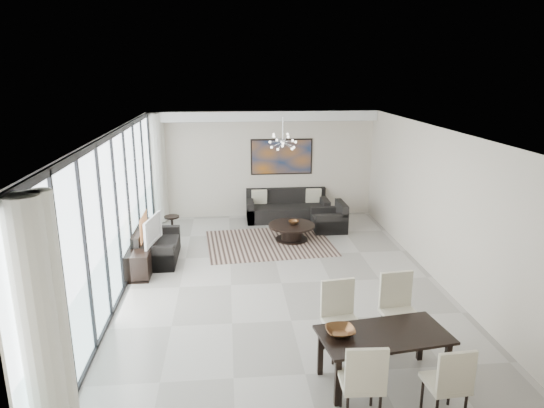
{
  "coord_description": "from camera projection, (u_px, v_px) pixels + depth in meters",
  "views": [
    {
      "loc": [
        -0.97,
        -8.45,
        3.94
      ],
      "look_at": [
        -0.07,
        1.17,
        1.25
      ],
      "focal_mm": 32.0,
      "sensor_mm": 36.0,
      "label": 1
    }
  ],
  "objects": [
    {
      "name": "bowl_dining",
      "position": [
        340.0,
        331.0,
        6.14
      ],
      "size": [
        0.38,
        0.38,
        0.09
      ],
      "primitive_type": "imported",
      "rotation": [
        0.0,
        0.0,
        0.04
      ],
      "color": "brown",
      "rests_on": "dining_table"
    },
    {
      "name": "dining_chair_sw",
      "position": [
        363.0,
        378.0,
        5.44
      ],
      "size": [
        0.49,
        0.49,
        1.03
      ],
      "color": "beige",
      "rests_on": "floor"
    },
    {
      "name": "bowl_coffee",
      "position": [
        294.0,
        222.0,
        11.54
      ],
      "size": [
        0.27,
        0.27,
        0.08
      ],
      "primitive_type": "imported",
      "rotation": [
        0.0,
        0.0,
        -0.1
      ],
      "color": "brown",
      "rests_on": "coffee_table"
    },
    {
      "name": "tv_console",
      "position": [
        142.0,
        255.0,
        9.95
      ],
      "size": [
        0.48,
        1.7,
        0.53
      ],
      "primitive_type": "cube",
      "color": "black",
      "rests_on": "floor"
    },
    {
      "name": "loveseat",
      "position": [
        156.0,
        249.0,
        10.34
      ],
      "size": [
        0.83,
        1.47,
        0.74
      ],
      "color": "black",
      "rests_on": "floor"
    },
    {
      "name": "armchair",
      "position": [
        330.0,
        221.0,
        12.25
      ],
      "size": [
        0.81,
        0.86,
        0.71
      ],
      "color": "black",
      "rests_on": "floor"
    },
    {
      "name": "side_table",
      "position": [
        172.0,
        223.0,
        11.78
      ],
      "size": [
        0.37,
        0.37,
        0.51
      ],
      "color": "black",
      "rests_on": "floor"
    },
    {
      "name": "television",
      "position": [
        148.0,
        230.0,
        9.79
      ],
      "size": [
        0.3,
        0.97,
        0.55
      ],
      "primitive_type": "imported",
      "rotation": [
        0.0,
        0.0,
        1.38
      ],
      "color": "gray",
      "rests_on": "tv_console"
    },
    {
      "name": "dining_chair_se",
      "position": [
        450.0,
        380.0,
        5.47
      ],
      "size": [
        0.48,
        0.48,
        0.97
      ],
      "color": "beige",
      "rests_on": "floor"
    },
    {
      "name": "dining_chair_nw",
      "position": [
        340.0,
        312.0,
        6.87
      ],
      "size": [
        0.55,
        0.55,
        1.07
      ],
      "color": "beige",
      "rests_on": "floor"
    },
    {
      "name": "coffee_table",
      "position": [
        292.0,
        231.0,
        11.54
      ],
      "size": [
        1.11,
        1.11,
        0.39
      ],
      "color": "black",
      "rests_on": "floor"
    },
    {
      "name": "dining_chair_ne",
      "position": [
        398.0,
        304.0,
        7.09
      ],
      "size": [
        0.55,
        0.55,
        1.09
      ],
      "color": "beige",
      "rests_on": "floor"
    },
    {
      "name": "window_wall",
      "position": [
        122.0,
        214.0,
        8.6
      ],
      "size": [
        0.37,
        8.95,
        2.9
      ],
      "color": "silver",
      "rests_on": "floor"
    },
    {
      "name": "chandelier",
      "position": [
        283.0,
        142.0,
        11.04
      ],
      "size": [
        0.66,
        0.66,
        0.71
      ],
      "color": "silver",
      "rests_on": "room_shell"
    },
    {
      "name": "soffit",
      "position": [
        264.0,
        116.0,
        12.63
      ],
      "size": [
        5.98,
        0.4,
        0.26
      ],
      "primitive_type": "cube",
      "color": "white",
      "rests_on": "room_shell"
    },
    {
      "name": "painting",
      "position": [
        282.0,
        157.0,
        13.14
      ],
      "size": [
        1.68,
        0.04,
        0.98
      ],
      "primitive_type": "cube",
      "color": "#A35716",
      "rests_on": "room_shell"
    },
    {
      "name": "room_shell",
      "position": [
        307.0,
        210.0,
        8.9
      ],
      "size": [
        6.0,
        9.0,
        2.9
      ],
      "color": "#A8A39B",
      "rests_on": "ground"
    },
    {
      "name": "dining_table",
      "position": [
        384.0,
        340.0,
        6.2
      ],
      "size": [
        1.75,
        1.05,
        0.69
      ],
      "color": "black",
      "rests_on": "floor"
    },
    {
      "name": "sofa_main",
      "position": [
        287.0,
        210.0,
        13.14
      ],
      "size": [
        2.19,
        0.9,
        0.8
      ],
      "color": "black",
      "rests_on": "floor"
    },
    {
      "name": "rug",
      "position": [
        269.0,
        243.0,
        11.38
      ],
      "size": [
        3.04,
        2.43,
        0.01
      ],
      "primitive_type": "cube",
      "rotation": [
        0.0,
        0.0,
        0.08
      ],
      "color": "black",
      "rests_on": "floor"
    }
  ]
}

